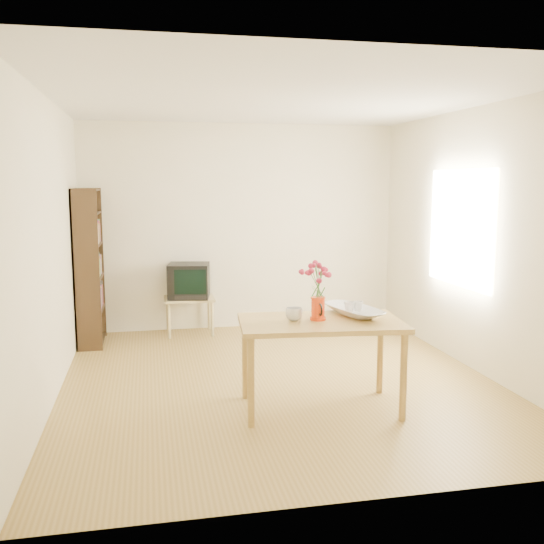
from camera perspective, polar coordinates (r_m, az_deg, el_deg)
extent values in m
plane|color=olive|center=(5.85, 0.60, -10.16)|extent=(4.50, 4.50, 0.00)
plane|color=white|center=(5.59, 0.64, 15.98)|extent=(4.50, 4.50, 0.00)
plane|color=#F3EAC3|center=(7.78, -2.89, 4.25)|extent=(4.00, 0.00, 4.00)
plane|color=#F3EAC3|center=(3.43, 8.60, -1.17)|extent=(4.00, 0.00, 4.00)
plane|color=#F3EAC3|center=(5.51, -20.17, 2.02)|extent=(0.00, 4.50, 4.50)
plane|color=#F3EAC3|center=(6.30, 18.71, 2.84)|extent=(0.00, 4.50, 4.50)
plane|color=white|center=(6.55, 17.28, 3.98)|extent=(0.00, 1.30, 1.30)
cube|color=olive|center=(4.97, 4.63, -4.80)|extent=(1.38, 0.87, 0.04)
cylinder|color=olive|center=(4.69, -2.00, -10.35)|extent=(0.06, 0.06, 0.71)
cylinder|color=olive|center=(4.93, 12.27, -9.62)|extent=(0.06, 0.06, 0.71)
cylinder|color=olive|center=(5.30, -2.53, -8.15)|extent=(0.06, 0.06, 0.71)
cylinder|color=olive|center=(5.50, 10.15, -7.63)|extent=(0.06, 0.06, 0.71)
cube|color=tan|center=(7.54, -7.79, -2.51)|extent=(0.60, 0.45, 0.03)
cylinder|color=tan|center=(7.39, -9.68, -4.59)|extent=(0.04, 0.04, 0.43)
cylinder|color=tan|center=(7.43, -5.65, -4.45)|extent=(0.04, 0.04, 0.43)
cylinder|color=tan|center=(7.75, -9.77, -3.98)|extent=(0.04, 0.04, 0.43)
cylinder|color=tan|center=(7.79, -5.94, -3.85)|extent=(0.04, 0.04, 0.43)
cube|color=black|center=(6.93, -17.08, 0.05)|extent=(0.28, 0.02, 1.80)
cube|color=black|center=(7.60, -16.61, 0.78)|extent=(0.28, 0.03, 1.80)
cube|color=black|center=(7.28, -17.87, 0.40)|extent=(0.02, 0.70, 1.80)
cube|color=black|center=(7.43, -16.55, -6.15)|extent=(0.27, 0.65, 0.02)
cube|color=black|center=(7.35, -16.66, -3.43)|extent=(0.27, 0.65, 0.02)
cube|color=black|center=(7.28, -16.79, -0.50)|extent=(0.27, 0.65, 0.02)
cube|color=black|center=(7.24, -16.92, 2.47)|extent=(0.27, 0.65, 0.02)
cube|color=black|center=(7.21, -17.04, 5.32)|extent=(0.27, 0.65, 0.02)
cube|color=black|center=(7.20, -17.13, 7.38)|extent=(0.27, 0.65, 0.02)
cylinder|color=#E43C0D|center=(4.97, 4.35, -3.49)|extent=(0.11, 0.11, 0.18)
cylinder|color=#E43C0D|center=(4.98, 4.34, -4.38)|extent=(0.13, 0.13, 0.02)
cylinder|color=#E43C0D|center=(4.95, 4.36, -2.41)|extent=(0.12, 0.12, 0.01)
cone|color=#E43C0D|center=(4.91, 4.53, -2.79)|extent=(0.04, 0.07, 0.06)
torus|color=black|center=(5.03, 4.12, -3.23)|extent=(0.02, 0.10, 0.10)
imported|color=white|center=(4.94, 2.09, -3.98)|extent=(0.19, 0.19, 0.11)
imported|color=white|center=(5.15, 7.73, -1.80)|extent=(0.54, 0.54, 0.41)
imported|color=white|center=(5.14, 7.30, -2.24)|extent=(0.09, 0.09, 0.07)
imported|color=white|center=(5.19, 8.12, -2.17)|extent=(0.08, 0.08, 0.07)
cube|color=black|center=(7.50, -7.83, -0.81)|extent=(0.55, 0.52, 0.42)
cube|color=black|center=(7.57, -7.87, -0.57)|extent=(0.37, 0.30, 0.29)
cube|color=black|center=(7.27, -7.71, -0.94)|extent=(0.37, 0.07, 0.29)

